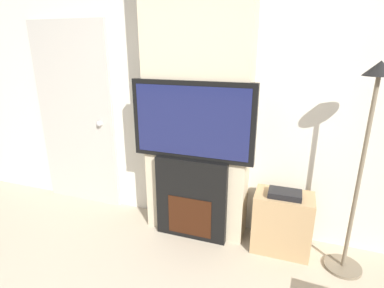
# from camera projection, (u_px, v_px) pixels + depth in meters

# --- Properties ---
(wall_back) EXTENTS (6.00, 0.06, 2.70)m
(wall_back) POSITION_uv_depth(u_px,v_px,m) (203.00, 91.00, 2.79)
(wall_back) COLOR silver
(wall_back) RESTS_ON ground_plane
(chimney_breast) EXTENTS (0.95, 0.29, 2.70)m
(chimney_breast) POSITION_uv_depth(u_px,v_px,m) (197.00, 94.00, 2.63)
(chimney_breast) COLOR beige
(chimney_breast) RESTS_ON ground_plane
(fireplace) EXTENTS (0.67, 0.15, 0.79)m
(fireplace) POSITION_uv_depth(u_px,v_px,m) (192.00, 198.00, 2.79)
(fireplace) COLOR black
(fireplace) RESTS_ON ground_plane
(television) EXTENTS (1.10, 0.07, 0.69)m
(television) POSITION_uv_depth(u_px,v_px,m) (192.00, 121.00, 2.56)
(television) COLOR black
(television) RESTS_ON fireplace
(floor_lamp) EXTENTS (0.29, 0.29, 1.66)m
(floor_lamp) POSITION_uv_depth(u_px,v_px,m) (365.00, 149.00, 2.15)
(floor_lamp) COLOR #726651
(floor_lamp) RESTS_ON ground_plane
(media_stand) EXTENTS (0.49, 0.31, 0.59)m
(media_stand) POSITION_uv_depth(u_px,v_px,m) (282.00, 222.00, 2.63)
(media_stand) COLOR tan
(media_stand) RESTS_ON ground_plane
(entry_door) EXTENTS (0.95, 0.09, 2.01)m
(entry_door) POSITION_uv_depth(u_px,v_px,m) (76.00, 117.00, 3.30)
(entry_door) COLOR #BCB7AD
(entry_door) RESTS_ON ground_plane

